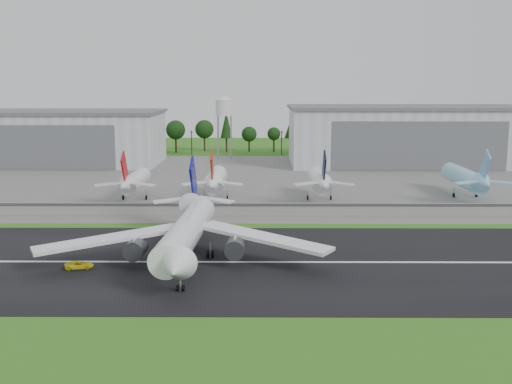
{
  "coord_description": "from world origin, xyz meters",
  "views": [
    {
      "loc": [
        11.64,
        -112.29,
        35.05
      ],
      "look_at": [
        10.59,
        40.0,
        9.0
      ],
      "focal_mm": 45.0,
      "sensor_mm": 36.0,
      "label": 1
    }
  ],
  "objects_px": {
    "parked_jet_red_b": "(215,181)",
    "parked_jet_navy": "(320,181)",
    "parked_jet_red_a": "(133,181)",
    "parked_jet_skyblue": "(467,178)",
    "ground_vehicle": "(79,265)",
    "main_airliner": "(187,239)"
  },
  "relations": [
    {
      "from": "main_airliner",
      "to": "ground_vehicle",
      "type": "height_order",
      "value": "main_airliner"
    },
    {
      "from": "main_airliner",
      "to": "parked_jet_red_b",
      "type": "bearing_deg",
      "value": -87.98
    },
    {
      "from": "parked_jet_red_a",
      "to": "parked_jet_skyblue",
      "type": "bearing_deg",
      "value": 2.86
    },
    {
      "from": "parked_jet_red_b",
      "to": "parked_jet_skyblue",
      "type": "bearing_deg",
      "value": 3.73
    },
    {
      "from": "parked_jet_red_a",
      "to": "parked_jet_red_b",
      "type": "height_order",
      "value": "parked_jet_red_b"
    },
    {
      "from": "main_airliner",
      "to": "parked_jet_navy",
      "type": "bearing_deg",
      "value": -112.84
    },
    {
      "from": "parked_jet_red_b",
      "to": "parked_jet_navy",
      "type": "distance_m",
      "value": 31.25
    },
    {
      "from": "parked_jet_red_b",
      "to": "parked_jet_navy",
      "type": "bearing_deg",
      "value": -0.01
    },
    {
      "from": "parked_jet_red_a",
      "to": "parked_jet_navy",
      "type": "bearing_deg",
      "value": 0.04
    },
    {
      "from": "parked_jet_navy",
      "to": "parked_jet_skyblue",
      "type": "distance_m",
      "value": 45.77
    },
    {
      "from": "parked_jet_skyblue",
      "to": "parked_jet_red_a",
      "type": "bearing_deg",
      "value": -177.14
    },
    {
      "from": "main_airliner",
      "to": "parked_jet_red_b",
      "type": "distance_m",
      "value": 67.02
    },
    {
      "from": "parked_jet_skyblue",
      "to": "ground_vehicle",
      "type": "bearing_deg",
      "value": -142.01
    },
    {
      "from": "parked_jet_navy",
      "to": "parked_jet_skyblue",
      "type": "xyz_separation_m",
      "value": [
        45.49,
        5.01,
        0.02
      ]
    },
    {
      "from": "ground_vehicle",
      "to": "parked_jet_navy",
      "type": "height_order",
      "value": "parked_jet_navy"
    },
    {
      "from": "parked_jet_red_a",
      "to": "parked_jet_skyblue",
      "type": "xyz_separation_m",
      "value": [
        101.26,
        5.05,
        0.25
      ]
    },
    {
      "from": "main_airliner",
      "to": "parked_jet_red_a",
      "type": "xyz_separation_m",
      "value": [
        -23.59,
        66.95,
        1.01
      ]
    },
    {
      "from": "parked_jet_red_a",
      "to": "parked_jet_navy",
      "type": "relative_size",
      "value": 1.0
    },
    {
      "from": "main_airliner",
      "to": "parked_jet_navy",
      "type": "relative_size",
      "value": 1.89
    },
    {
      "from": "ground_vehicle",
      "to": "parked_jet_red_a",
      "type": "relative_size",
      "value": 0.17
    },
    {
      "from": "ground_vehicle",
      "to": "parked_jet_red_a",
      "type": "xyz_separation_m",
      "value": [
        -3.51,
        71.28,
        5.06
      ]
    },
    {
      "from": "parked_jet_red_b",
      "to": "parked_jet_skyblue",
      "type": "xyz_separation_m",
      "value": [
        76.74,
        5.01,
        -0.01
      ]
    }
  ]
}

